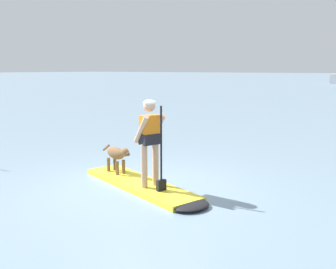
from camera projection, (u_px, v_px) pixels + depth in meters
name	position (u px, v px, depth m)	size (l,w,h in m)	color
ground_plane	(140.00, 187.00, 7.59)	(400.00, 400.00, 0.00)	gray
paddleboard	(146.00, 187.00, 7.41)	(3.33, 1.69, 0.10)	yellow
person_paddler	(150.00, 137.00, 7.13)	(0.67, 0.58, 1.63)	tan
dog	(117.00, 154.00, 8.16)	(1.04, 0.42, 0.59)	brown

